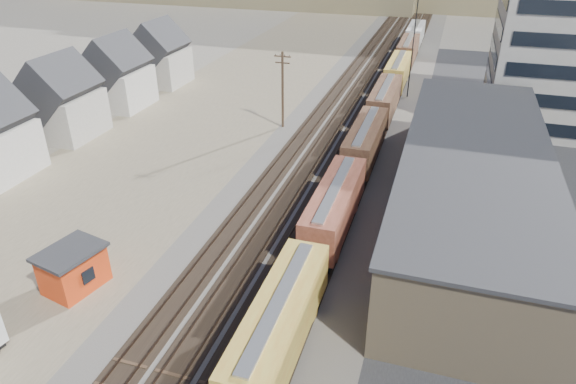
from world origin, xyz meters
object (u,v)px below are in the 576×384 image
(utility_pole_north, at_px, (283,88))
(parked_car_white, at_px, (548,352))
(maintenance_shed, at_px, (73,268))
(parked_car_blue, at_px, (504,118))
(freight_train, at_px, (376,118))

(utility_pole_north, relative_size, parked_car_white, 2.48)
(maintenance_shed, bearing_deg, parked_car_blue, 54.95)
(freight_train, height_order, maintenance_shed, freight_train)
(freight_train, xyz_separation_m, parked_car_blue, (15.89, 10.87, -2.10))
(freight_train, height_order, utility_pole_north, utility_pole_north)
(utility_pole_north, height_order, parked_car_blue, utility_pole_north)
(utility_pole_north, height_order, maintenance_shed, utility_pole_north)
(freight_train, distance_m, maintenance_shed, 39.75)
(freight_train, bearing_deg, maintenance_shed, -115.25)
(maintenance_shed, xyz_separation_m, parked_car_blue, (32.84, 46.81, -1.02))
(utility_pole_north, distance_m, maintenance_shed, 36.93)
(freight_train, relative_size, parked_car_blue, 23.85)
(utility_pole_north, xyz_separation_m, parked_car_blue, (28.19, 10.34, -4.60))
(maintenance_shed, relative_size, parked_car_blue, 1.04)
(maintenance_shed, bearing_deg, freight_train, 64.75)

